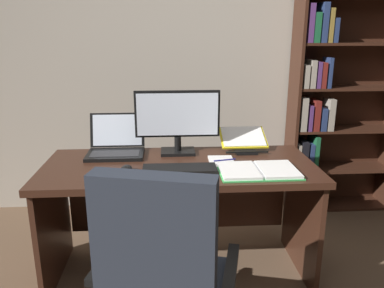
{
  "coord_description": "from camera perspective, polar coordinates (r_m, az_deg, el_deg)",
  "views": [
    {
      "loc": [
        -0.21,
        -1.23,
        1.5
      ],
      "look_at": [
        -0.08,
        0.89,
        0.88
      ],
      "focal_mm": 35.65,
      "sensor_mm": 36.0,
      "label": 1
    }
  ],
  "objects": [
    {
      "name": "monitor",
      "position": [
        2.45,
        -2.18,
        3.41
      ],
      "size": [
        0.55,
        0.16,
        0.41
      ],
      "color": "black",
      "rests_on": "desk"
    },
    {
      "name": "open_binder",
      "position": [
        2.18,
        9.88,
        -3.93
      ],
      "size": [
        0.45,
        0.3,
        0.02
      ],
      "rotation": [
        0.0,
        0.0,
        0.01
      ],
      "color": "green",
      "rests_on": "desk"
    },
    {
      "name": "pen",
      "position": [
        2.33,
        4.93,
        -2.39
      ],
      "size": [
        0.14,
        0.04,
        0.01
      ],
      "primitive_type": "cylinder",
      "rotation": [
        0.0,
        1.57,
        0.21
      ],
      "color": "navy",
      "rests_on": "notepad"
    },
    {
      "name": "reading_stand_with_book",
      "position": [
        2.6,
        7.69,
        0.69
      ],
      "size": [
        0.31,
        0.28,
        0.13
      ],
      "color": "black",
      "rests_on": "desk"
    },
    {
      "name": "computer_mouse",
      "position": [
        2.18,
        -9.78,
        -3.72
      ],
      "size": [
        0.06,
        0.1,
        0.04
      ],
      "primitive_type": "ellipsoid",
      "color": "black",
      "rests_on": "desk"
    },
    {
      "name": "notepad",
      "position": [
        2.33,
        4.44,
        -2.61
      ],
      "size": [
        0.15,
        0.21,
        0.01
      ],
      "primitive_type": "cube",
      "rotation": [
        0.0,
        0.0,
        -0.02
      ],
      "color": "white",
      "rests_on": "desk"
    },
    {
      "name": "wall_back",
      "position": [
        3.28,
        0.03,
        15.03
      ],
      "size": [
        5.13,
        0.12,
        2.85
      ],
      "primitive_type": "cube",
      "color": "#A89E8E",
      "rests_on": "ground"
    },
    {
      "name": "desk",
      "position": [
        2.44,
        -1.91,
        -6.95
      ],
      "size": [
        1.63,
        0.7,
        0.74
      ],
      "color": "#381E14",
      "rests_on": "ground"
    },
    {
      "name": "laptop",
      "position": [
        2.52,
        -11.29,
        -0.3
      ],
      "size": [
        0.36,
        0.31,
        0.24
      ],
      "color": "black",
      "rests_on": "desk"
    },
    {
      "name": "keyboard",
      "position": [
        2.17,
        -1.86,
        -3.79
      ],
      "size": [
        0.42,
        0.15,
        0.02
      ],
      "primitive_type": "cube",
      "color": "black",
      "rests_on": "desk"
    },
    {
      "name": "bookshelf",
      "position": [
        3.39,
        20.47,
        7.7
      ],
      "size": [
        0.9,
        0.27,
        2.12
      ],
      "color": "#381E14",
      "rests_on": "ground"
    }
  ]
}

